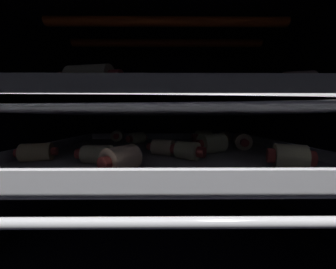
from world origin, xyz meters
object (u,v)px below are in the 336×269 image
at_px(pig_in_blanket_lower_0, 243,141).
at_px(oven_rack_upper, 168,112).
at_px(pig_in_blanket_lower_4, 204,137).
at_px(pig_in_blanket_upper_7, 231,103).
at_px(pig_in_blanket_lower_5, 225,137).
at_px(baking_tray_upper, 168,106).
at_px(pig_in_blanket_lower_2, 100,154).
at_px(pig_in_blanket_lower_10, 189,151).
at_px(pig_in_blanket_upper_2, 133,89).
at_px(pig_in_blanket_lower_8, 39,152).
at_px(pig_in_blanket_upper_0, 82,87).
at_px(pig_in_blanket_upper_6, 107,102).
at_px(pig_in_blanket_lower_6, 124,159).
at_px(oven_rack_lower, 168,155).
at_px(pig_in_blanket_upper_3, 238,99).
at_px(pig_in_blanket_upper_4, 299,84).
at_px(pig_in_blanket_lower_7, 119,135).
at_px(baking_tray_lower, 168,151).
at_px(pig_in_blanket_lower_1, 213,143).
at_px(pig_in_blanket_lower_11, 138,138).
at_px(pig_in_blanket_lower_9, 165,147).
at_px(pig_in_blanket_lower_3, 292,157).
at_px(pig_in_blanket_upper_5, 94,79).
at_px(heating_element, 168,22).
at_px(pig_in_blanket_upper_1, 170,99).

xyz_separation_m(pig_in_blanket_lower_0, oven_rack_upper, (-0.14, -0.01, 0.06)).
relative_size(pig_in_blanket_lower_4, pig_in_blanket_upper_7, 1.16).
height_order(pig_in_blanket_lower_5, baking_tray_upper, baking_tray_upper).
height_order(pig_in_blanket_lower_0, oven_rack_upper, oven_rack_upper).
bearing_deg(pig_in_blanket_lower_0, pig_in_blanket_lower_2, -157.05).
xyz_separation_m(pig_in_blanket_lower_10, pig_in_blanket_upper_2, (-0.08, 0.01, 0.09)).
bearing_deg(pig_in_blanket_lower_8, pig_in_blanket_lower_0, 15.02).
relative_size(pig_in_blanket_lower_8, pig_in_blanket_upper_7, 1.09).
xyz_separation_m(pig_in_blanket_upper_0, pig_in_blanket_upper_6, (-0.04, 0.19, 0.00)).
bearing_deg(pig_in_blanket_lower_6, pig_in_blanket_lower_5, 48.50).
distance_m(oven_rack_lower, pig_in_blanket_upper_3, 0.19).
height_order(pig_in_blanket_lower_6, pig_in_blanket_upper_4, pig_in_blanket_upper_4).
relative_size(pig_in_blanket_lower_7, pig_in_blanket_upper_0, 0.95).
bearing_deg(pig_in_blanket_lower_5, pig_in_blanket_upper_0, -144.08).
bearing_deg(pig_in_blanket_upper_6, baking_tray_lower, -34.07).
bearing_deg(pig_in_blanket_upper_7, pig_in_blanket_lower_4, -148.62).
height_order(pig_in_blanket_lower_1, pig_in_blanket_lower_11, pig_in_blanket_lower_1).
xyz_separation_m(oven_rack_lower, pig_in_blanket_lower_8, (-0.18, -0.08, 0.02)).
height_order(pig_in_blanket_lower_5, pig_in_blanket_lower_9, pig_in_blanket_lower_5).
relative_size(baking_tray_lower, pig_in_blanket_lower_8, 8.80).
height_order(pig_in_blanket_lower_9, pig_in_blanket_upper_0, pig_in_blanket_upper_0).
bearing_deg(pig_in_blanket_upper_0, pig_in_blanket_lower_8, 167.74).
height_order(pig_in_blanket_lower_4, pig_in_blanket_lower_11, pig_in_blanket_lower_4).
height_order(pig_in_blanket_lower_3, pig_in_blanket_upper_7, pig_in_blanket_upper_7).
xyz_separation_m(baking_tray_lower, pig_in_blanket_upper_6, (-0.15, 0.10, 0.10)).
distance_m(pig_in_blanket_lower_3, pig_in_blanket_upper_0, 0.26).
xyz_separation_m(pig_in_blanket_lower_6, baking_tray_upper, (0.05, 0.13, 0.07)).
distance_m(pig_in_blanket_lower_3, pig_in_blanket_lower_5, 0.20).
xyz_separation_m(oven_rack_lower, pig_in_blanket_lower_2, (-0.09, -0.09, 0.02)).
xyz_separation_m(pig_in_blanket_lower_4, pig_in_blanket_upper_6, (-0.23, 0.04, 0.08)).
bearing_deg(pig_in_blanket_lower_9, pig_in_blanket_lower_2, -150.65).
relative_size(oven_rack_lower, baking_tray_upper, 1.14).
relative_size(pig_in_blanket_lower_6, pig_in_blanket_lower_7, 0.87).
height_order(pig_in_blanket_lower_4, pig_in_blanket_upper_2, pig_in_blanket_upper_2).
xyz_separation_m(pig_in_blanket_lower_0, pig_in_blanket_lower_5, (-0.01, 0.07, -0.00)).
distance_m(oven_rack_upper, pig_in_blanket_upper_7, 0.19).
bearing_deg(pig_in_blanket_lower_6, baking_tray_lower, 68.78).
height_order(pig_in_blanket_upper_5, pig_in_blanket_upper_7, pig_in_blanket_upper_5).
relative_size(pig_in_blanket_lower_3, pig_in_blanket_lower_5, 0.81).
bearing_deg(pig_in_blanket_lower_9, heating_element, 82.02).
relative_size(heating_element, pig_in_blanket_lower_8, 8.42).
bearing_deg(oven_rack_lower, pig_in_blanket_upper_4, -36.75).
bearing_deg(pig_in_blanket_lower_11, heating_element, -46.21).
relative_size(heating_element, baking_tray_upper, 0.96).
relative_size(heating_element, pig_in_blanket_lower_9, 7.72).
xyz_separation_m(heating_element, baking_tray_lower, (0.00, 0.00, -0.23)).
bearing_deg(pig_in_blanket_upper_4, pig_in_blanket_lower_8, 174.46).
distance_m(pig_in_blanket_upper_4, pig_in_blanket_upper_7, 0.22).
relative_size(pig_in_blanket_lower_9, oven_rack_upper, 0.11).
height_order(pig_in_blanket_lower_10, pig_in_blanket_upper_1, pig_in_blanket_upper_1).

